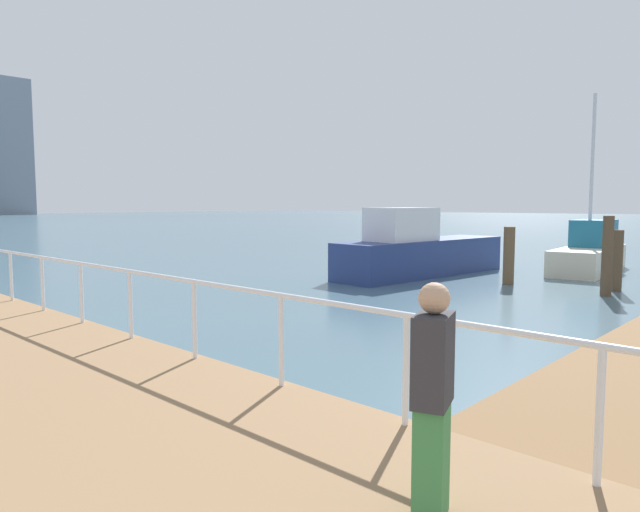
# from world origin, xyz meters

# --- Properties ---
(ground_plane) EXTENTS (300.00, 300.00, 0.00)m
(ground_plane) POSITION_xyz_m (0.00, 20.00, 0.00)
(ground_plane) COLOR #476675
(boardwalk_railing) EXTENTS (0.06, 27.31, 1.08)m
(boardwalk_railing) POSITION_xyz_m (-3.15, 9.43, 1.24)
(boardwalk_railing) COLOR white
(boardwalk_railing) RESTS_ON boardwalk
(dock_piling_2) EXTENTS (0.28, 0.28, 2.17)m
(dock_piling_2) POSITION_xyz_m (8.88, 12.86, 1.09)
(dock_piling_2) COLOR brown
(dock_piling_2) RESTS_ON ground_plane
(dock_piling_3) EXTENTS (0.28, 0.28, 1.75)m
(dock_piling_3) POSITION_xyz_m (10.03, 12.91, 0.87)
(dock_piling_3) COLOR brown
(dock_piling_3) RESTS_ON ground_plane
(dock_piling_4) EXTENTS (0.34, 0.34, 1.78)m
(dock_piling_4) POSITION_xyz_m (9.28, 15.80, 0.89)
(dock_piling_4) COLOR brown
(dock_piling_4) RESTS_ON ground_plane
(moored_boat_1) EXTENTS (5.55, 2.13, 6.42)m
(moored_boat_1) POSITION_xyz_m (14.49, 15.06, 0.72)
(moored_boat_1) COLOR beige
(moored_boat_1) RESTS_ON ground_plane
(moored_boat_2) EXTENTS (7.52, 2.35, 2.36)m
(moored_boat_2) POSITION_xyz_m (9.22, 19.05, 0.84)
(moored_boat_2) COLOR navy
(moored_boat_2) RESTS_ON ground_plane
(pedestrian_1) EXTENTS (0.41, 0.33, 1.57)m
(pedestrian_1) POSITION_xyz_m (-4.34, 10.11, 1.21)
(pedestrian_1) COLOR #3F8C4C
(pedestrian_1) RESTS_ON boardwalk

